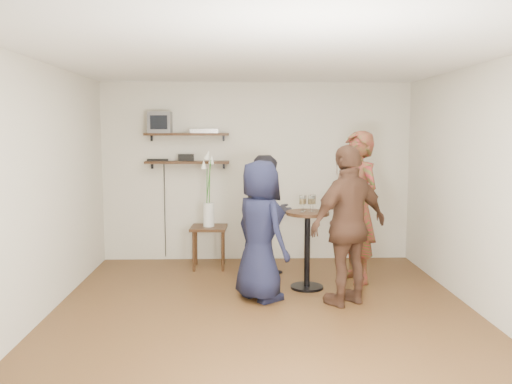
{
  "coord_description": "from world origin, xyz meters",
  "views": [
    {
      "loc": [
        -0.25,
        -5.42,
        1.91
      ],
      "look_at": [
        -0.07,
        0.4,
        1.24
      ],
      "focal_mm": 38.0,
      "sensor_mm": 36.0,
      "label": 1
    }
  ],
  "objects_px": {
    "crt_monitor": "(160,122)",
    "radio": "(186,158)",
    "drinks_table": "(307,239)",
    "person_navy": "(260,231)",
    "person_brown": "(349,225)",
    "dvd_deck": "(204,131)",
    "person_dark": "(268,216)",
    "person_plaid": "(357,207)",
    "side_table": "(209,233)"
  },
  "relations": [
    {
      "from": "crt_monitor",
      "to": "radio",
      "type": "distance_m",
      "value": 0.62
    },
    {
      "from": "drinks_table",
      "to": "person_navy",
      "type": "xyz_separation_m",
      "value": [
        -0.58,
        -0.41,
        0.19
      ]
    },
    {
      "from": "person_brown",
      "to": "dvd_deck",
      "type": "bearing_deg",
      "value": -81.84
    },
    {
      "from": "person_dark",
      "to": "person_brown",
      "type": "distance_m",
      "value": 1.43
    },
    {
      "from": "person_dark",
      "to": "person_plaid",
      "type": "bearing_deg",
      "value": -52.84
    },
    {
      "from": "radio",
      "to": "person_plaid",
      "type": "bearing_deg",
      "value": -26.95
    },
    {
      "from": "dvd_deck",
      "to": "person_navy",
      "type": "xyz_separation_m",
      "value": [
        0.73,
        -1.83,
        -1.11
      ]
    },
    {
      "from": "crt_monitor",
      "to": "side_table",
      "type": "relative_size",
      "value": 0.55
    },
    {
      "from": "dvd_deck",
      "to": "person_brown",
      "type": "xyz_separation_m",
      "value": [
        1.69,
        -2.02,
        -1.02
      ]
    },
    {
      "from": "crt_monitor",
      "to": "person_brown",
      "type": "distance_m",
      "value": 3.28
    },
    {
      "from": "radio",
      "to": "person_plaid",
      "type": "height_order",
      "value": "person_plaid"
    },
    {
      "from": "radio",
      "to": "person_plaid",
      "type": "distance_m",
      "value": 2.57
    },
    {
      "from": "crt_monitor",
      "to": "person_dark",
      "type": "xyz_separation_m",
      "value": [
        1.49,
        -0.86,
        -1.22
      ]
    },
    {
      "from": "person_navy",
      "to": "radio",
      "type": "bearing_deg",
      "value": -6.58
    },
    {
      "from": "person_navy",
      "to": "person_brown",
      "type": "xyz_separation_m",
      "value": [
        0.96,
        -0.2,
        0.09
      ]
    },
    {
      "from": "crt_monitor",
      "to": "person_dark",
      "type": "relative_size",
      "value": 0.2
    },
    {
      "from": "person_dark",
      "to": "side_table",
      "type": "bearing_deg",
      "value": 110.9
    },
    {
      "from": "dvd_deck",
      "to": "person_brown",
      "type": "height_order",
      "value": "dvd_deck"
    },
    {
      "from": "dvd_deck",
      "to": "drinks_table",
      "type": "relative_size",
      "value": 0.42
    },
    {
      "from": "drinks_table",
      "to": "person_plaid",
      "type": "xyz_separation_m",
      "value": [
        0.66,
        0.28,
        0.35
      ]
    },
    {
      "from": "dvd_deck",
      "to": "drinks_table",
      "type": "distance_m",
      "value": 2.32
    },
    {
      "from": "dvd_deck",
      "to": "side_table",
      "type": "xyz_separation_m",
      "value": [
        0.07,
        -0.4,
        -1.41
      ]
    },
    {
      "from": "crt_monitor",
      "to": "person_plaid",
      "type": "relative_size",
      "value": 0.17
    },
    {
      "from": "dvd_deck",
      "to": "person_brown",
      "type": "relative_size",
      "value": 0.23
    },
    {
      "from": "radio",
      "to": "person_dark",
      "type": "bearing_deg",
      "value": -37.27
    },
    {
      "from": "drinks_table",
      "to": "person_plaid",
      "type": "height_order",
      "value": "person_plaid"
    },
    {
      "from": "crt_monitor",
      "to": "radio",
      "type": "bearing_deg",
      "value": 0.0
    },
    {
      "from": "dvd_deck",
      "to": "radio",
      "type": "bearing_deg",
      "value": 180.0
    },
    {
      "from": "drinks_table",
      "to": "person_dark",
      "type": "bearing_deg",
      "value": 128.81
    },
    {
      "from": "side_table",
      "to": "person_plaid",
      "type": "height_order",
      "value": "person_plaid"
    },
    {
      "from": "side_table",
      "to": "person_dark",
      "type": "relative_size",
      "value": 0.37
    },
    {
      "from": "person_dark",
      "to": "person_brown",
      "type": "height_order",
      "value": "person_brown"
    },
    {
      "from": "person_brown",
      "to": "side_table",
      "type": "bearing_deg",
      "value": -76.85
    },
    {
      "from": "person_plaid",
      "to": "person_brown",
      "type": "xyz_separation_m",
      "value": [
        -0.28,
        -0.89,
        -0.07
      ]
    },
    {
      "from": "radio",
      "to": "side_table",
      "type": "bearing_deg",
      "value": -49.61
    },
    {
      "from": "drinks_table",
      "to": "person_brown",
      "type": "distance_m",
      "value": 0.76
    },
    {
      "from": "person_plaid",
      "to": "person_navy",
      "type": "height_order",
      "value": "person_plaid"
    },
    {
      "from": "drinks_table",
      "to": "person_brown",
      "type": "bearing_deg",
      "value": -58.39
    },
    {
      "from": "person_plaid",
      "to": "person_dark",
      "type": "xyz_separation_m",
      "value": [
        -1.1,
        0.28,
        -0.16
      ]
    },
    {
      "from": "dvd_deck",
      "to": "side_table",
      "type": "height_order",
      "value": "dvd_deck"
    },
    {
      "from": "person_navy",
      "to": "person_brown",
      "type": "relative_size",
      "value": 0.9
    },
    {
      "from": "side_table",
      "to": "person_brown",
      "type": "bearing_deg",
      "value": -45.23
    },
    {
      "from": "drinks_table",
      "to": "person_navy",
      "type": "bearing_deg",
      "value": -144.88
    },
    {
      "from": "radio",
      "to": "person_navy",
      "type": "bearing_deg",
      "value": -61.46
    },
    {
      "from": "side_table",
      "to": "drinks_table",
      "type": "distance_m",
      "value": 1.61
    },
    {
      "from": "radio",
      "to": "person_plaid",
      "type": "relative_size",
      "value": 0.12
    },
    {
      "from": "dvd_deck",
      "to": "person_plaid",
      "type": "distance_m",
      "value": 2.46
    },
    {
      "from": "drinks_table",
      "to": "crt_monitor",
      "type": "bearing_deg",
      "value": 143.83
    },
    {
      "from": "radio",
      "to": "side_table",
      "type": "relative_size",
      "value": 0.38
    },
    {
      "from": "side_table",
      "to": "person_plaid",
      "type": "relative_size",
      "value": 0.31
    }
  ]
}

